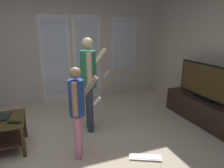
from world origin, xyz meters
TOP-DOWN VIEW (x-y plane):
  - ground_plane at (0.00, 0.00)m, footprint 5.92×5.11m
  - wall_back_with_doors at (0.09, 2.52)m, footprint 5.92×0.09m
  - tv_stand at (2.59, 0.35)m, footprint 0.40×1.63m
  - flat_screen_tv at (2.59, 0.35)m, footprint 0.08×1.25m
  - person_adult at (0.54, 0.83)m, footprint 0.54×0.43m
  - person_child at (0.20, 0.14)m, footprint 0.45×0.34m
  - loose_keyboard at (1.03, -0.25)m, footprint 0.45×0.31m
  - tv_remote_black at (-0.61, 0.48)m, footprint 0.18×0.11m

SIDE VIEW (x-z plane):
  - ground_plane at x=0.00m, z-range -0.02..0.00m
  - loose_keyboard at x=1.03m, z-range 0.00..0.02m
  - tv_stand at x=2.59m, z-range 0.00..0.45m
  - tv_remote_black at x=-0.61m, z-range 0.49..0.51m
  - person_child at x=0.20m, z-range 0.12..1.39m
  - flat_screen_tv at x=2.59m, z-range 0.46..1.12m
  - person_adult at x=0.54m, z-range 0.16..1.75m
  - wall_back_with_doors at x=0.09m, z-range -0.04..2.75m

